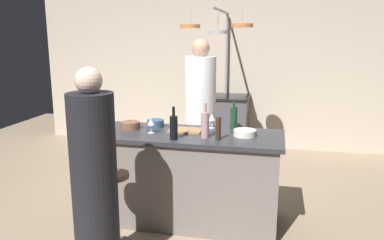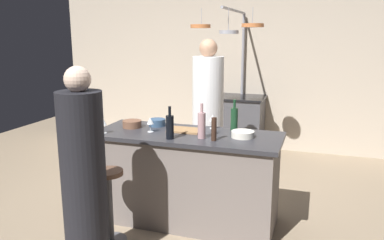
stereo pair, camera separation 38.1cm
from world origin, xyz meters
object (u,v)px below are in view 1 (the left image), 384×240
at_px(pepper_mill, 218,129).
at_px(wine_bottle_rose, 205,124).
at_px(wine_bottle_dark, 174,127).
at_px(chef, 200,118).
at_px(mixing_bowl_wooden, 130,125).
at_px(guest_left, 95,183).
at_px(wine_bottle_green, 234,118).
at_px(stove_range, 223,123).
at_px(bar_stool_left, 115,207).
at_px(wine_glass_by_chef, 151,122).
at_px(wine_glass_near_left_guest, 103,125).
at_px(wine_glass_near_right_guest, 212,118).
at_px(mixing_bowl_ceramic, 245,133).
at_px(cutting_board, 186,130).
at_px(mixing_bowl_blue, 155,123).

relative_size(pepper_mill, wine_bottle_rose, 0.65).
bearing_deg(wine_bottle_rose, wine_bottle_dark, -157.18).
bearing_deg(chef, mixing_bowl_wooden, -117.53).
xyz_separation_m(guest_left, wine_bottle_green, (0.88, 1.28, 0.27)).
height_order(stove_range, bar_stool_left, stove_range).
relative_size(wine_glass_by_chef, wine_glass_near_left_guest, 1.00).
relative_size(chef, wine_glass_near_left_guest, 12.18).
relative_size(bar_stool_left, wine_glass_near_left_guest, 4.66).
height_order(guest_left, wine_bottle_green, guest_left).
distance_m(wine_glass_near_right_guest, mixing_bowl_ceramic, 0.43).
bearing_deg(guest_left, wine_bottle_green, 55.38).
distance_m(guest_left, mixing_bowl_ceramic, 1.47).
relative_size(wine_bottle_rose, mixing_bowl_ceramic, 1.52).
relative_size(wine_bottle_green, wine_bottle_rose, 0.96).
bearing_deg(guest_left, mixing_bowl_ceramic, 45.61).
distance_m(cutting_board, mixing_bowl_wooden, 0.56).
bearing_deg(pepper_mill, mixing_bowl_wooden, 166.52).
bearing_deg(pepper_mill, wine_bottle_dark, -170.40).
bearing_deg(mixing_bowl_wooden, wine_bottle_dark, -28.55).
height_order(bar_stool_left, wine_bottle_dark, wine_bottle_dark).
bearing_deg(wine_bottle_green, wine_glass_near_right_guest, -178.46).
xyz_separation_m(wine_bottle_dark, wine_glass_near_left_guest, (-0.68, -0.02, -0.01)).
height_order(chef, wine_bottle_rose, chef).
xyz_separation_m(wine_bottle_dark, mixing_bowl_ceramic, (0.62, 0.26, -0.09)).
relative_size(stove_range, wine_bottle_green, 2.88).
relative_size(stove_range, wine_glass_by_chef, 6.10).
height_order(bar_stool_left, mixing_bowl_ceramic, mixing_bowl_ceramic).
height_order(stove_range, guest_left, guest_left).
bearing_deg(wine_glass_by_chef, wine_glass_near_left_guest, -155.33).
distance_m(bar_stool_left, mixing_bowl_ceramic, 1.35).
bearing_deg(chef, wine_bottle_rose, -76.68).
height_order(guest_left, mixing_bowl_blue, guest_left).
distance_m(wine_glass_near_right_guest, wine_glass_near_left_guest, 1.07).
xyz_separation_m(cutting_board, wine_bottle_dark, (-0.03, -0.32, 0.11)).
distance_m(cutting_board, mixing_bowl_blue, 0.37).
xyz_separation_m(wine_bottle_rose, mixing_bowl_ceramic, (0.35, 0.15, -0.10)).
bearing_deg(chef, wine_bottle_green, -57.69).
bearing_deg(wine_bottle_dark, wine_glass_by_chef, 148.10).
bearing_deg(wine_bottle_dark, bar_stool_left, -137.73).
distance_m(guest_left, pepper_mill, 1.19).
height_order(guest_left, pepper_mill, guest_left).
relative_size(cutting_board, wine_bottle_green, 1.04).
bearing_deg(wine_bottle_dark, wine_glass_near_right_guest, 61.81).
relative_size(bar_stool_left, wine_bottle_dark, 2.27).
bearing_deg(stove_range, chef, -93.88).
bearing_deg(guest_left, mixing_bowl_wooden, 96.88).
bearing_deg(wine_glass_by_chef, stove_range, 81.95).
relative_size(wine_bottle_green, mixing_bowl_blue, 1.79).
bearing_deg(wine_glass_near_left_guest, guest_left, -70.07).
bearing_deg(wine_bottle_green, wine_bottle_rose, -119.25).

